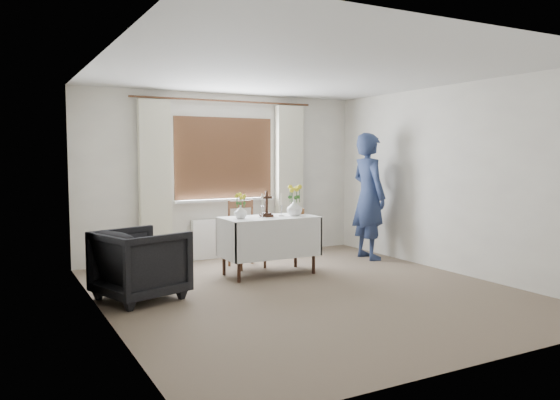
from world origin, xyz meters
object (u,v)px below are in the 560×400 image
at_px(altar_table, 269,246).
at_px(flower_vase_left, 241,212).
at_px(flower_vase_right, 294,208).
at_px(person, 369,196).
at_px(armchair, 141,264).
at_px(wooden_cross, 266,204).
at_px(wooden_chair, 247,234).

height_order(altar_table, flower_vase_left, flower_vase_left).
height_order(altar_table, flower_vase_right, flower_vase_right).
bearing_deg(person, armchair, 104.32).
xyz_separation_m(armchair, person, (3.63, 0.72, 0.56)).
bearing_deg(wooden_cross, armchair, -160.75).
relative_size(flower_vase_left, flower_vase_right, 0.78).
height_order(wooden_chair, armchair, wooden_chair).
bearing_deg(flower_vase_right, wooden_cross, 173.13).
distance_m(altar_table, flower_vase_right, 0.61).
height_order(person, flower_vase_left, person).
height_order(person, wooden_cross, person).
bearing_deg(armchair, flower_vase_right, -97.80).
distance_m(altar_table, person, 1.94).
distance_m(wooden_chair, wooden_cross, 0.72).
bearing_deg(flower_vase_left, flower_vase_right, -4.21).
distance_m(wooden_cross, flower_vase_left, 0.37).
height_order(armchair, flower_vase_right, flower_vase_right).
xyz_separation_m(armchair, flower_vase_right, (2.15, 0.39, 0.48)).
relative_size(armchair, flower_vase_left, 5.04).
height_order(altar_table, armchair, armchair).
distance_m(wooden_chair, person, 1.98).
bearing_deg(flower_vase_left, armchair, -162.13).
bearing_deg(wooden_chair, flower_vase_right, -57.96).
xyz_separation_m(wooden_cross, flower_vase_right, (0.39, -0.05, -0.06)).
relative_size(armchair, person, 0.45).
bearing_deg(wooden_chair, armchair, -153.40).
xyz_separation_m(armchair, flower_vase_left, (1.40, 0.45, 0.46)).
height_order(armchair, wooden_cross, wooden_cross).
relative_size(armchair, flower_vase_right, 3.95).
bearing_deg(wooden_cross, person, 13.55).
xyz_separation_m(armchair, wooden_cross, (1.76, 0.44, 0.55)).
distance_m(altar_table, flower_vase_left, 0.61).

